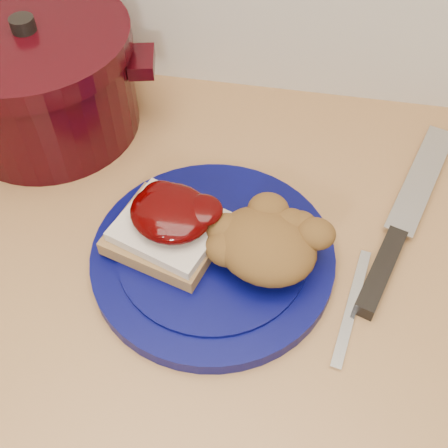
% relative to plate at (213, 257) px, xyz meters
% --- Properties ---
extents(base_cabinet, '(4.00, 0.60, 0.86)m').
position_rel_plate_xyz_m(base_cabinet, '(-0.00, 0.04, -0.48)').
color(base_cabinet, beige).
rests_on(base_cabinet, floor).
extents(plate, '(0.38, 0.38, 0.02)m').
position_rel_plate_xyz_m(plate, '(0.00, 0.00, 0.00)').
color(plate, '#040641').
rests_on(plate, wood_countertop).
extents(sandwich, '(0.15, 0.14, 0.06)m').
position_rel_plate_xyz_m(sandwich, '(-0.05, 0.01, 0.04)').
color(sandwich, olive).
rests_on(sandwich, plate).
extents(stuffing_mound, '(0.15, 0.14, 0.06)m').
position_rel_plate_xyz_m(stuffing_mound, '(0.06, -0.00, 0.04)').
color(stuffing_mound, brown).
rests_on(stuffing_mound, plate).
extents(chef_knife, '(0.13, 0.33, 0.02)m').
position_rel_plate_xyz_m(chef_knife, '(0.21, 0.06, 0.00)').
color(chef_knife, black).
rests_on(chef_knife, wood_countertop).
extents(butter_knife, '(0.04, 0.16, 0.00)m').
position_rel_plate_xyz_m(butter_knife, '(0.17, -0.04, -0.01)').
color(butter_knife, silver).
rests_on(butter_knife, wood_countertop).
extents(dutch_oven, '(0.32, 0.32, 0.17)m').
position_rel_plate_xyz_m(dutch_oven, '(-0.28, 0.20, 0.07)').
color(dutch_oven, black).
rests_on(dutch_oven, wood_countertop).
extents(pepper_grinder, '(0.07, 0.07, 0.13)m').
position_rel_plate_xyz_m(pepper_grinder, '(-0.31, 0.26, 0.06)').
color(pepper_grinder, black).
rests_on(pepper_grinder, wood_countertop).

